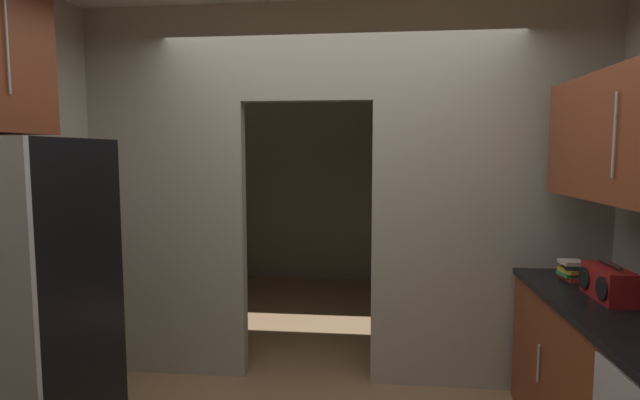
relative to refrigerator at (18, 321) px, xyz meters
name	(u,v)px	position (x,y,z in m)	size (l,w,h in m)	color
kitchen_partition	(347,187)	(1.51, 1.40, 0.56)	(3.72, 0.12, 2.72)	#ADA899
adjoining_room_shell	(352,181)	(1.46, 3.43, 0.48)	(3.72, 2.98, 2.72)	gray
refrigerator	(18,321)	(0.00, 0.00, 0.00)	(0.71, 0.74, 1.75)	black
boombox	(608,283)	(2.95, 0.58, 0.11)	(0.16, 0.36, 0.20)	maroon
book_stack	(572,271)	(2.92, 0.98, 0.09)	(0.15, 0.17, 0.12)	red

